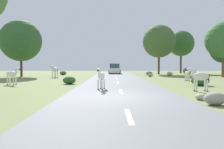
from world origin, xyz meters
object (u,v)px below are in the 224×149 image
object	(u,v)px
tree_6	(224,40)
bush_3	(150,73)
tree_3	(21,41)
rock_4	(170,74)
car_0	(115,69)
tree_1	(159,41)
bush_4	(189,71)
rock_1	(200,97)
zebra_3	(188,73)
bush_2	(64,73)
zebra_0	(101,76)
bush_0	(201,80)
tree_0	(182,43)
zebra_1	(55,70)
bush_1	(70,80)
rock_3	(216,99)
zebra_2	(200,77)
rock_2	(151,75)
zebra_4	(13,74)

from	to	relation	value
tree_6	bush_3	bearing A→B (deg)	151.45
tree_3	rock_4	xyz separation A→B (m)	(20.47, 2.50, -4.48)
car_0	tree_1	distance (m)	8.80
bush_4	rock_4	size ratio (longest dim) A/B	2.19
rock_1	tree_3	bearing A→B (deg)	130.54
zebra_3	bush_2	xyz separation A→B (m)	(-15.07, 12.07, -0.50)
tree_3	bush_4	world-z (taller)	tree_3
zebra_0	bush_0	size ratio (longest dim) A/B	1.09
tree_0	tree_6	xyz separation A→B (m)	(1.21, -12.97, -0.83)
tree_1	rock_1	size ratio (longest dim) A/B	19.13
zebra_1	bush_1	xyz separation A→B (m)	(3.59, -8.79, -0.67)
tree_0	rock_1	distance (m)	32.26
zebra_1	zebra_0	bearing A→B (deg)	-111.44
tree_1	bush_3	size ratio (longest dim) A/B	8.29
car_0	rock_3	distance (m)	28.98
tree_3	bush_2	bearing A→B (deg)	45.99
car_0	rock_3	size ratio (longest dim) A/B	4.97
car_0	tree_3	distance (m)	15.78
rock_4	bush_1	bearing A→B (deg)	-131.77
zebra_2	tree_6	bearing A→B (deg)	-37.42
rock_2	zebra_4	bearing A→B (deg)	-139.37
tree_1	bush_2	bearing A→B (deg)	-170.77
zebra_3	bush_0	size ratio (longest dim) A/B	1.06
rock_3	rock_4	distance (m)	22.96
tree_0	bush_2	distance (m)	22.34
car_0	rock_3	world-z (taller)	car_0
rock_2	bush_1	bearing A→B (deg)	-129.36
bush_1	rock_2	world-z (taller)	bush_1
zebra_3	rock_4	bearing A→B (deg)	-87.59
zebra_2	rock_4	xyz separation A→B (m)	(3.11, 18.20, -0.59)
car_0	rock_2	distance (m)	10.17
bush_1	bush_4	bearing A→B (deg)	48.30
tree_1	tree_3	distance (m)	21.16
zebra_3	tree_3	distance (m)	21.29
zebra_3	rock_2	size ratio (longest dim) A/B	2.11
rock_1	rock_3	size ratio (longest dim) A/B	0.48
zebra_1	tree_3	xyz separation A→B (m)	(-4.96, 2.05, 3.78)
car_0	tree_3	world-z (taller)	tree_3
zebra_4	tree_6	world-z (taller)	tree_6
bush_4	tree_6	bearing A→B (deg)	-81.93
rock_3	rock_4	world-z (taller)	rock_4
tree_1	rock_3	size ratio (longest dim) A/B	9.25
zebra_2	tree_0	size ratio (longest dim) A/B	0.20
zebra_3	tree_6	xyz separation A→B (m)	(6.68, 6.15, 3.92)
rock_1	zebra_3	bearing A→B (deg)	73.10
bush_2	tree_3	bearing A→B (deg)	-134.01
zebra_3	bush_0	bearing A→B (deg)	89.25
zebra_3	zebra_2	bearing A→B (deg)	82.72
zebra_0	zebra_2	world-z (taller)	zebra_2
bush_0	rock_2	xyz separation A→B (m)	(-1.74, 11.74, -0.18)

